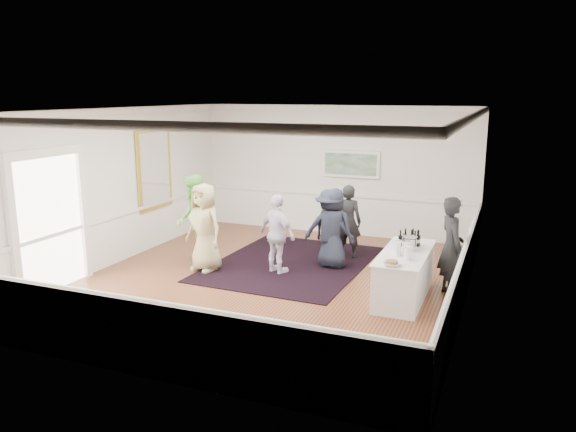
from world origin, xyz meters
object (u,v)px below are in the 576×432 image
at_px(nut_bowl, 392,263).
at_px(guest_dark_b, 348,221).
at_px(guest_dark_a, 329,228).
at_px(ice_bucket, 409,244).
at_px(guest_tan, 204,227).
at_px(guest_green, 194,220).
at_px(guest_lilac, 278,234).
at_px(bartender, 451,246).
at_px(serving_table, 404,275).
at_px(guest_navy, 333,228).

bearing_deg(nut_bowl, guest_dark_b, 118.22).
bearing_deg(guest_dark_a, ice_bucket, 141.54).
relative_size(guest_tan, guest_dark_b, 1.11).
xyz_separation_m(guest_green, ice_bucket, (4.40, -0.19, 0.00)).
bearing_deg(guest_lilac, ice_bucket, -162.28).
bearing_deg(bartender, serving_table, 96.92).
bearing_deg(guest_navy, guest_dark_a, 5.08).
xyz_separation_m(guest_tan, guest_dark_b, (2.40, 1.91, -0.08)).
relative_size(bartender, guest_lilac, 1.12).
relative_size(guest_green, guest_dark_b, 1.18).
bearing_deg(guest_dark_b, guest_tan, 37.46).
bearing_deg(ice_bucket, bartender, 25.63).
bearing_deg(guest_navy, guest_green, 26.12).
relative_size(serving_table, guest_tan, 1.16).
distance_m(guest_green, ice_bucket, 4.41).
xyz_separation_m(guest_lilac, guest_navy, (0.90, 0.77, 0.03)).
xyz_separation_m(guest_green, guest_lilac, (1.79, 0.13, -0.16)).
bearing_deg(guest_tan, guest_dark_a, 42.96).
bearing_deg(guest_dark_b, serving_table, 127.44).
xyz_separation_m(bartender, ice_bucket, (-0.67, -0.32, 0.06)).
distance_m(guest_tan, guest_green, 0.46).
bearing_deg(guest_green, nut_bowl, 41.65).
xyz_separation_m(guest_tan, guest_navy, (2.31, 1.15, -0.07)).
height_order(guest_green, guest_lilac, guest_green).
bearing_deg(serving_table, guest_tan, 178.95).
relative_size(serving_table, guest_lilac, 1.30).
height_order(ice_bucket, nut_bowl, ice_bucket).
distance_m(serving_table, guest_dark_a, 2.18).
height_order(serving_table, guest_tan, guest_tan).
distance_m(guest_tan, guest_dark_a, 2.51).
height_order(serving_table, guest_navy, guest_navy).
bearing_deg(guest_tan, bartender, 20.25).
xyz_separation_m(guest_tan, ice_bucket, (4.02, 0.06, 0.06)).
bearing_deg(ice_bucket, guest_dark_b, 131.28).
bearing_deg(guest_dark_a, guest_green, 11.86).
relative_size(guest_tan, guest_navy, 1.08).
xyz_separation_m(guest_dark_b, guest_navy, (-0.09, -0.76, 0.02)).
relative_size(serving_table, bartender, 1.16).
height_order(guest_dark_a, ice_bucket, guest_dark_a).
bearing_deg(ice_bucket, guest_green, 177.59).
bearing_deg(guest_dark_b, ice_bucket, 130.15).
bearing_deg(guest_green, guest_tan, 23.85).
xyz_separation_m(serving_table, guest_dark_b, (-1.58, 1.99, 0.38)).
height_order(guest_dark_a, nut_bowl, guest_dark_a).
bearing_deg(serving_table, guest_lilac, 170.00).
xyz_separation_m(bartender, guest_dark_b, (-2.29, 1.53, -0.08)).
bearing_deg(guest_green, guest_lilac, 61.10).
relative_size(guest_dark_b, nut_bowl, 5.74).
bearing_deg(guest_dark_b, bartender, 145.22).
xyz_separation_m(bartender, guest_navy, (-2.39, 0.76, -0.06)).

